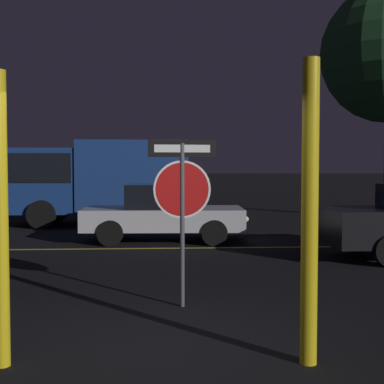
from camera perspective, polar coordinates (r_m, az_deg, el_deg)
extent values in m
plane|color=black|center=(5.54, -4.92, -16.61)|extent=(260.00, 260.00, 0.00)
cube|color=gold|center=(12.03, -4.04, -6.01)|extent=(33.93, 0.12, 0.01)
cylinder|color=#4C4C51|center=(6.96, -1.05, -3.58)|extent=(0.06, 0.06, 2.13)
cylinder|color=white|center=(6.92, -1.05, 0.28)|extent=(0.75, 0.08, 0.75)
cylinder|color=#B71414|center=(6.92, -1.05, 0.28)|extent=(0.70, 0.08, 0.70)
cube|color=black|center=(6.92, -1.05, 4.66)|extent=(0.88, 0.11, 0.22)
cube|color=white|center=(6.92, -1.05, 4.66)|extent=(0.73, 0.10, 0.10)
cylinder|color=yellow|center=(5.16, -19.82, -2.81)|extent=(0.15, 0.15, 2.70)
cylinder|color=yellow|center=(5.02, 12.45, -2.17)|extent=(0.16, 0.16, 2.82)
cube|color=silver|center=(13.12, -3.07, -2.82)|extent=(3.92, 1.83, 0.52)
cube|color=black|center=(13.08, -3.58, -0.43)|extent=(1.59, 1.51, 0.58)
cylinder|color=black|center=(13.97, 1.96, -3.55)|extent=(0.61, 0.22, 0.60)
cylinder|color=black|center=(12.36, 2.40, -4.38)|extent=(0.61, 0.22, 0.60)
cylinder|color=black|center=(14.04, -7.87, -3.54)|extent=(0.61, 0.22, 0.60)
cylinder|color=black|center=(12.43, -8.71, -4.36)|extent=(0.61, 0.22, 0.60)
sphere|color=#F4EFCC|center=(13.73, 5.22, -2.47)|extent=(0.14, 0.14, 0.14)
sphere|color=#F4EFCC|center=(12.68, 5.77, -2.91)|extent=(0.14, 0.14, 0.14)
cylinder|color=black|center=(11.90, 17.02, -4.77)|extent=(0.60, 0.21, 0.60)
cube|color=navy|center=(17.30, -15.21, 1.19)|extent=(2.07, 2.11, 1.98)
cube|color=black|center=(17.29, -15.23, 2.50)|extent=(1.86, 2.15, 0.87)
cube|color=navy|center=(16.93, -6.23, 1.64)|extent=(3.37, 2.25, 2.22)
cylinder|color=black|center=(16.29, -15.78, -2.32)|extent=(0.84, 0.28, 0.84)
cylinder|color=black|center=(18.38, -14.31, -1.74)|extent=(0.84, 0.28, 0.84)
cylinder|color=black|center=(15.89, -4.28, -2.35)|extent=(0.84, 0.28, 0.84)
cylinder|color=black|center=(18.03, -4.13, -1.75)|extent=(0.84, 0.28, 0.84)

